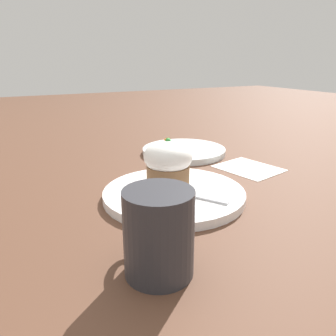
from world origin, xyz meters
TOP-DOWN VIEW (x-y plane):
  - ground_plane at (0.00, 0.00)m, footprint 4.00×4.00m
  - dessert_plate at (0.00, 0.00)m, footprint 0.26×0.26m
  - carrot_cake at (0.01, 0.01)m, footprint 0.09×0.09m
  - spoon at (-0.02, 0.00)m, footprint 0.12×0.09m
  - coffee_cup at (-0.18, 0.12)m, footprint 0.11×0.08m
  - side_plate at (0.25, -0.16)m, footprint 0.22×0.22m
  - paper_napkin at (0.07, -0.23)m, footprint 0.16×0.14m

SIDE VIEW (x-z plane):
  - ground_plane at x=0.00m, z-range 0.00..0.00m
  - paper_napkin at x=0.07m, z-range 0.00..0.00m
  - side_plate at x=0.25m, z-range 0.00..0.02m
  - dessert_plate at x=0.00m, z-range 0.00..0.02m
  - spoon at x=-0.02m, z-range 0.02..0.02m
  - coffee_cup at x=-0.18m, z-range 0.00..0.10m
  - carrot_cake at x=0.01m, z-range 0.01..0.11m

